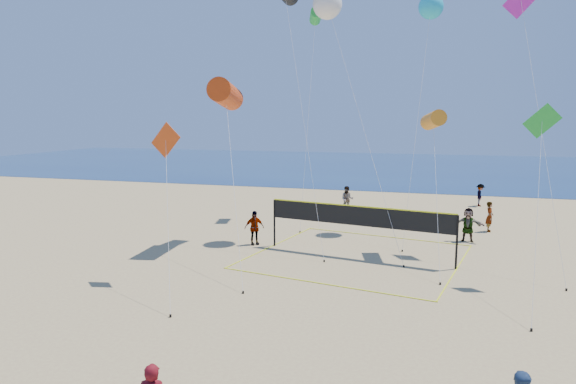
# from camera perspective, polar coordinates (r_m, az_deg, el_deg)

# --- Properties ---
(ocean) EXTENTS (140.00, 50.00, 0.03)m
(ocean) POSITION_cam_1_polar(r_m,az_deg,el_deg) (72.85, 13.88, 2.72)
(ocean) COLOR navy
(ocean) RESTS_ON ground
(far_person_0) EXTENTS (1.15, 1.03, 1.87)m
(far_person_0) POSITION_cam_1_polar(r_m,az_deg,el_deg) (27.98, -3.78, -3.99)
(far_person_0) COLOR gray
(far_person_0) RESTS_ON ground
(far_person_1) EXTENTS (1.80, 0.73, 1.89)m
(far_person_1) POSITION_cam_1_polar(r_m,az_deg,el_deg) (30.35, 19.37, -3.45)
(far_person_1) COLOR gray
(far_person_1) RESTS_ON ground
(far_person_2) EXTENTS (0.49, 0.70, 1.84)m
(far_person_2) POSITION_cam_1_polar(r_m,az_deg,el_deg) (33.37, 21.49, -2.57)
(far_person_2) COLOR gray
(far_person_2) RESTS_ON ground
(far_person_3) EXTENTS (0.97, 0.78, 1.90)m
(far_person_3) POSITION_cam_1_polar(r_m,az_deg,el_deg) (37.60, 6.60, -0.80)
(far_person_3) COLOR gray
(far_person_3) RESTS_ON ground
(far_person_4) EXTENTS (0.77, 1.19, 1.74)m
(far_person_4) POSITION_cam_1_polar(r_m,az_deg,el_deg) (42.53, 20.58, -0.32)
(far_person_4) COLOR gray
(far_person_4) RESTS_ON ground
(volleyball_net) EXTENTS (11.22, 11.10, 2.58)m
(volleyball_net) POSITION_cam_1_polar(r_m,az_deg,el_deg) (25.64, 7.82, -3.27)
(volleyball_net) COLOR black
(volleyball_net) RESTS_ON ground
(kite_0) EXTENTS (4.40, 8.42, 8.87)m
(kite_0) POSITION_cam_1_polar(r_m,az_deg,el_deg) (27.19, -6.94, 10.72)
(kite_0) COLOR #C53B0D
(kite_0) RESTS_ON ground
(kite_2) EXTENTS (1.34, 6.36, 7.28)m
(kite_2) POSITION_cam_1_polar(r_m,az_deg,el_deg) (26.75, 15.85, 7.68)
(kite_2) COLOR orange
(kite_2) RESTS_ON ground
(kite_3) EXTENTS (3.04, 4.18, 6.71)m
(kite_3) POSITION_cam_1_polar(r_m,az_deg,el_deg) (21.90, -13.41, 4.76)
(kite_3) COLOR #D14412
(kite_3) RESTS_ON ground
(kite_4) EXTENTS (1.61, 5.75, 7.48)m
(kite_4) POSITION_cam_1_polar(r_m,az_deg,el_deg) (23.01, 26.35, 6.00)
(kite_4) COLOR green
(kite_4) RESTS_ON ground
(kite_5) EXTENTS (2.39, 7.20, 13.56)m
(kite_5) POSITION_cam_1_polar(r_m,az_deg,el_deg) (29.18, 24.66, 17.52)
(kite_5) COLOR #CB1FB0
(kite_5) RESTS_ON ground
(kite_6) EXTENTS (5.77, 6.15, 13.85)m
(kite_6) POSITION_cam_1_polar(r_m,az_deg,el_deg) (30.13, 4.40, 20.06)
(kite_6) COLOR white
(kite_6) RESTS_ON ground
(kite_7) EXTENTS (1.75, 7.26, 14.09)m
(kite_7) POSITION_cam_1_polar(r_m,az_deg,el_deg) (33.37, 15.60, 19.21)
(kite_7) COLOR #1BB3DE
(kite_7) RESTS_ON ground
(kite_8) EXTENTS (1.25, 6.71, 14.11)m
(kite_8) POSITION_cam_1_polar(r_m,az_deg,el_deg) (36.43, 3.09, 18.92)
(kite_8) COLOR green
(kite_8) RESTS_ON ground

